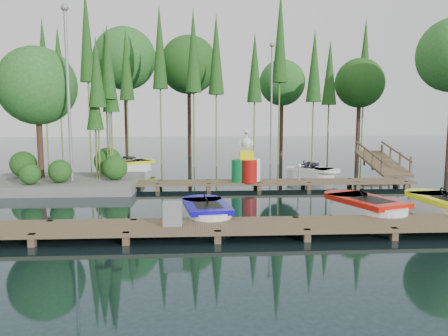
{
  "coord_description": "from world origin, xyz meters",
  "views": [
    {
      "loc": [
        -0.48,
        -15.18,
        3.05
      ],
      "look_at": [
        0.5,
        0.5,
        1.1
      ],
      "focal_mm": 35.0,
      "sensor_mm": 36.0,
      "label": 1
    }
  ],
  "objects": [
    {
      "name": "utility_cabinet",
      "position": [
        -1.09,
        -4.5,
        0.58
      ],
      "size": [
        0.47,
        0.39,
        0.57
      ],
      "primitive_type": "cube",
      "color": "gray",
      "rests_on": "near_dock"
    },
    {
      "name": "tree_screen",
      "position": [
        -2.04,
        10.6,
        6.12
      ],
      "size": [
        34.42,
        18.53,
        10.31
      ],
      "color": "#432B1C",
      "rests_on": "ground"
    },
    {
      "name": "drum_cluster",
      "position": [
        1.55,
        2.34,
        0.92
      ],
      "size": [
        1.22,
        1.12,
        2.1
      ],
      "color": "#0B6731",
      "rests_on": "far_dock"
    },
    {
      "name": "ramp",
      "position": [
        9.0,
        6.5,
        0.59
      ],
      "size": [
        1.5,
        3.94,
        1.49
      ],
      "color": "brown",
      "rests_on": "ground"
    },
    {
      "name": "seagull_post",
      "position": [
        3.74,
        2.5,
        0.78
      ],
      "size": [
        0.44,
        0.24,
        0.71
      ],
      "color": "gray",
      "rests_on": "far_dock"
    },
    {
      "name": "island",
      "position": [
        -6.3,
        3.29,
        3.18
      ],
      "size": [
        6.2,
        4.2,
        6.75
      ],
      "color": "slate",
      "rests_on": "ground"
    },
    {
      "name": "boat_yellow_near",
      "position": [
        6.87,
        -2.92,
        0.28
      ],
      "size": [
        1.62,
        3.02,
        0.97
      ],
      "rotation": [
        0.0,
        0.0,
        0.2
      ],
      "color": "white",
      "rests_on": "ground"
    },
    {
      "name": "far_dock",
      "position": [
        1.0,
        2.5,
        0.23
      ],
      "size": [
        15.0,
        1.2,
        0.5
      ],
      "color": "brown",
      "rests_on": "ground"
    },
    {
      "name": "lamp_island",
      "position": [
        -5.5,
        2.5,
        4.26
      ],
      "size": [
        0.3,
        0.3,
        7.25
      ],
      "color": "gray",
      "rests_on": "ground"
    },
    {
      "name": "yellow_barrel",
      "position": [
        1.27,
        2.5,
        0.71
      ],
      "size": [
        0.55,
        0.55,
        0.82
      ],
      "primitive_type": "cylinder",
      "color": "#F1FF0D",
      "rests_on": "far_dock"
    },
    {
      "name": "lamp_rear",
      "position": [
        4.0,
        11.0,
        4.26
      ],
      "size": [
        0.3,
        0.3,
        7.25
      ],
      "color": "gray",
      "rests_on": "ground"
    },
    {
      "name": "boat_yellow_far",
      "position": [
        -3.95,
        8.15,
        0.28
      ],
      "size": [
        2.75,
        2.72,
        1.34
      ],
      "rotation": [
        0.0,
        0.0,
        0.42
      ],
      "color": "white",
      "rests_on": "ground"
    },
    {
      "name": "boat_white_far",
      "position": [
        4.88,
        4.79,
        0.28
      ],
      "size": [
        2.71,
        2.63,
        1.23
      ],
      "rotation": [
        0.0,
        0.0,
        -0.05
      ],
      "color": "white",
      "rests_on": "ground"
    },
    {
      "name": "near_dock",
      "position": [
        0.0,
        -4.5,
        0.23
      ],
      "size": [
        18.0,
        1.5,
        0.5
      ],
      "color": "brown",
      "rests_on": "ground"
    },
    {
      "name": "boat_red",
      "position": [
        4.45,
        -2.9,
        0.28
      ],
      "size": [
        2.26,
        3.15,
        0.97
      ],
      "rotation": [
        0.0,
        0.0,
        0.38
      ],
      "color": "white",
      "rests_on": "ground"
    },
    {
      "name": "boat_blue",
      "position": [
        -0.22,
        -3.1,
        0.25
      ],
      "size": [
        1.51,
        2.73,
        0.87
      ],
      "rotation": [
        0.0,
        0.0,
        0.14
      ],
      "color": "white",
      "rests_on": "ground"
    },
    {
      "name": "ground_plane",
      "position": [
        0.0,
        0.0,
        0.0
      ],
      "size": [
        90.0,
        90.0,
        0.0
      ],
      "primitive_type": "plane",
      "color": "#1B3033"
    }
  ]
}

